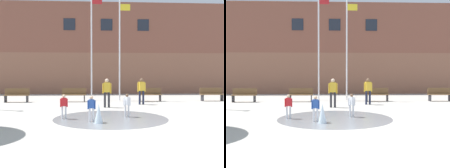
{
  "view_description": "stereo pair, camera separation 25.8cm",
  "coord_description": "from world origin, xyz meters",
  "views": [
    {
      "loc": [
        -0.93,
        -7.43,
        1.75
      ],
      "look_at": [
        -0.11,
        6.73,
        1.3
      ],
      "focal_mm": 42.0,
      "sensor_mm": 36.0,
      "label": 1
    },
    {
      "loc": [
        -0.67,
        -7.45,
        1.75
      ],
      "look_at": [
        -0.11,
        6.73,
        1.3
      ],
      "focal_mm": 42.0,
      "sensor_mm": 36.0,
      "label": 2
    }
  ],
  "objects": [
    {
      "name": "child_with_pink_shirt",
      "position": [
        0.34,
        3.56,
        0.58
      ],
      "size": [
        0.31,
        0.24,
        0.99
      ],
      "rotation": [
        0.0,
        0.0,
        2.08
      ],
      "color": "silver",
      "rests_on": "ground"
    },
    {
      "name": "library_building",
      "position": [
        0.0,
        20.53,
        4.38
      ],
      "size": [
        36.0,
        6.05,
        8.75
      ],
      "color": "brown",
      "rests_on": "ground"
    },
    {
      "name": "ground_plane",
      "position": [
        0.0,
        0.0,
        0.0
      ],
      "size": [
        100.0,
        100.0,
        0.0
      ],
      "primitive_type": "plane",
      "color": "#B2ADA3"
    },
    {
      "name": "park_bench_center",
      "position": [
        -2.47,
        10.25,
        0.48
      ],
      "size": [
        1.6,
        0.44,
        0.91
      ],
      "color": "#28282D",
      "rests_on": "ground"
    },
    {
      "name": "adult_in_red",
      "position": [
        1.78,
        8.3,
        0.93
      ],
      "size": [
        0.5,
        0.3,
        1.59
      ],
      "rotation": [
        0.0,
        0.0,
        -2.8
      ],
      "color": "#1E233D",
      "rests_on": "ground"
    },
    {
      "name": "splash_fountain",
      "position": [
        -0.52,
        2.92,
        0.11
      ],
      "size": [
        4.68,
        4.68,
        0.73
      ],
      "color": "gray",
      "rests_on": "ground"
    },
    {
      "name": "flagpole_right",
      "position": [
        0.72,
        11.18,
        3.85
      ],
      "size": [
        0.8,
        0.1,
        7.22
      ],
      "color": "silver",
      "rests_on": "ground"
    },
    {
      "name": "park_bench_under_left_flagpole",
      "position": [
        -6.22,
        10.13,
        0.48
      ],
      "size": [
        1.6,
        0.44,
        0.91
      ],
      "color": "#28282D",
      "rests_on": "ground"
    },
    {
      "name": "child_running",
      "position": [
        -1.13,
        2.46,
        0.58
      ],
      "size": [
        0.31,
        0.13,
        0.99
      ],
      "rotation": [
        0.0,
        0.0,
        -0.02
      ],
      "color": "silver",
      "rests_on": "ground"
    },
    {
      "name": "park_bench_near_trashcan",
      "position": [
        7.03,
        10.26,
        0.48
      ],
      "size": [
        1.6,
        0.44,
        0.91
      ],
      "color": "#28282D",
      "rests_on": "ground"
    },
    {
      "name": "park_bench_under_right_flagpole",
      "position": [
        2.69,
        10.28,
        0.48
      ],
      "size": [
        1.6,
        0.44,
        0.91
      ],
      "color": "#28282D",
      "rests_on": "ground"
    },
    {
      "name": "child_in_fountain",
      "position": [
        -2.26,
        3.21,
        0.58
      ],
      "size": [
        0.31,
        0.17,
        0.99
      ],
      "rotation": [
        0.0,
        0.0,
        0.24
      ],
      "color": "silver",
      "rests_on": "ground"
    },
    {
      "name": "flagpole_left",
      "position": [
        -1.28,
        11.18,
        4.07
      ],
      "size": [
        0.8,
        0.1,
        7.65
      ],
      "color": "silver",
      "rests_on": "ground"
    },
    {
      "name": "adult_watching",
      "position": [
        -0.38,
        6.94,
        0.93
      ],
      "size": [
        0.5,
        0.21,
        1.59
      ],
      "rotation": [
        0.0,
        0.0,
        0.02
      ],
      "color": "#28282D",
      "rests_on": "ground"
    }
  ]
}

